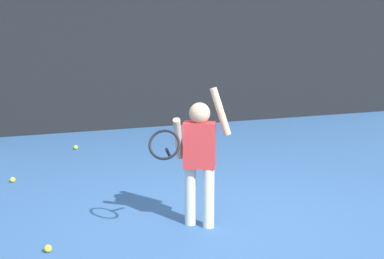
# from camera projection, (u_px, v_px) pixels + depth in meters

# --- Properties ---
(ground_plane) EXTENTS (20.00, 20.00, 0.00)m
(ground_plane) POSITION_uv_depth(u_px,v_px,m) (230.00, 228.00, 5.36)
(ground_plane) COLOR #335B93
(back_fence_windscreen) EXTENTS (13.28, 0.08, 3.44)m
(back_fence_windscreen) POSITION_uv_depth(u_px,v_px,m) (102.00, 36.00, 10.05)
(back_fence_windscreen) COLOR black
(back_fence_windscreen) RESTS_ON ground
(fence_post_2) EXTENTS (0.09, 0.09, 3.59)m
(fence_post_2) POSITION_uv_depth(u_px,v_px,m) (101.00, 32.00, 10.09)
(fence_post_2) COLOR slate
(fence_post_2) RESTS_ON ground
(fence_post_3) EXTENTS (0.09, 0.09, 3.59)m
(fence_post_3) POSITION_uv_depth(u_px,v_px,m) (260.00, 31.00, 11.25)
(fence_post_3) COLOR slate
(fence_post_3) RESTS_ON ground
(tennis_player) EXTENTS (0.88, 0.55, 1.35)m
(tennis_player) POSITION_uv_depth(u_px,v_px,m) (198.00, 153.00, 5.27)
(tennis_player) COLOR silver
(tennis_player) RESTS_ON ground
(tennis_ball_1) EXTENTS (0.07, 0.07, 0.07)m
(tennis_ball_1) POSITION_uv_depth(u_px,v_px,m) (189.00, 127.00, 10.49)
(tennis_ball_1) COLOR #CCE033
(tennis_ball_1) RESTS_ON ground
(tennis_ball_2) EXTENTS (0.07, 0.07, 0.07)m
(tennis_ball_2) POSITION_uv_depth(u_px,v_px,m) (48.00, 249.00, 4.78)
(tennis_ball_2) COLOR #CCE033
(tennis_ball_2) RESTS_ON ground
(tennis_ball_3) EXTENTS (0.07, 0.07, 0.07)m
(tennis_ball_3) POSITION_uv_depth(u_px,v_px,m) (13.00, 180.00, 6.90)
(tennis_ball_3) COLOR #CCE033
(tennis_ball_3) RESTS_ON ground
(tennis_ball_4) EXTENTS (0.07, 0.07, 0.07)m
(tennis_ball_4) POSITION_uv_depth(u_px,v_px,m) (76.00, 147.00, 8.73)
(tennis_ball_4) COLOR #CCE033
(tennis_ball_4) RESTS_ON ground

